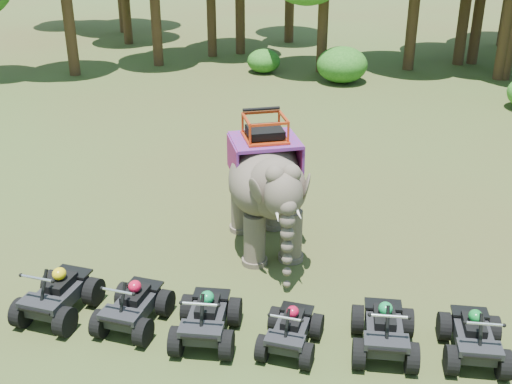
% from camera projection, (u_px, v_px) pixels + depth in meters
% --- Properties ---
extents(ground, '(110.00, 110.00, 0.00)m').
position_uv_depth(ground, '(247.00, 284.00, 15.47)').
color(ground, '#47381E').
rests_on(ground, ground).
extents(elephant, '(3.39, 4.72, 3.63)m').
position_uv_depth(elephant, '(265.00, 182.00, 16.46)').
color(elephant, '#4A3F35').
rests_on(elephant, ground).
extents(atv_0, '(1.54, 1.97, 1.35)m').
position_uv_depth(atv_0, '(57.00, 289.00, 14.09)').
color(atv_0, black).
rests_on(atv_0, ground).
extents(atv_1, '(1.44, 1.84, 1.26)m').
position_uv_depth(atv_1, '(133.00, 300.00, 13.76)').
color(atv_1, black).
rests_on(atv_1, ground).
extents(atv_2, '(1.39, 1.84, 1.31)m').
position_uv_depth(atv_2, '(206.00, 313.00, 13.32)').
color(atv_2, black).
rests_on(atv_2, ground).
extents(atv_3, '(1.29, 1.66, 1.14)m').
position_uv_depth(atv_3, '(291.00, 325.00, 13.06)').
color(atv_3, black).
rests_on(atv_3, ground).
extents(atv_4, '(1.37, 1.82, 1.30)m').
position_uv_depth(atv_4, '(385.00, 324.00, 12.97)').
color(atv_4, black).
rests_on(atv_4, ground).
extents(atv_5, '(1.31, 1.74, 1.25)m').
position_uv_depth(atv_5, '(475.00, 331.00, 12.80)').
color(atv_5, black).
rests_on(atv_5, ground).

